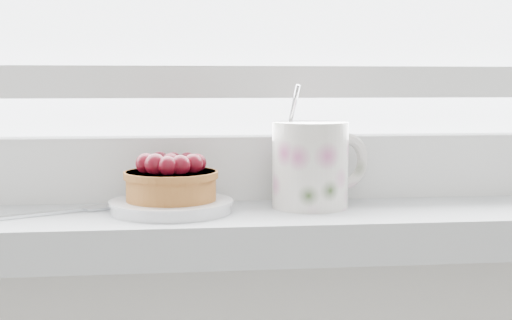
{
  "coord_description": "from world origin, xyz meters",
  "views": [
    {
      "loc": [
        -0.08,
        1.17,
        1.07
      ],
      "look_at": [
        -0.0,
        1.88,
        0.99
      ],
      "focal_mm": 50.0,
      "sensor_mm": 36.0,
      "label": 1
    }
  ],
  "objects": [
    {
      "name": "fork",
      "position": [
        -0.2,
        1.88,
        0.94
      ],
      "size": [
        0.17,
        0.1,
        0.0
      ],
      "color": "silver",
      "rests_on": "windowsill"
    },
    {
      "name": "saucer",
      "position": [
        -0.09,
        1.88,
        0.95
      ],
      "size": [
        0.12,
        0.12,
        0.01
      ],
      "primitive_type": "cylinder",
      "color": "white",
      "rests_on": "windowsill"
    },
    {
      "name": "floral_mug",
      "position": [
        0.06,
        1.9,
        0.99
      ],
      "size": [
        0.12,
        0.1,
        0.13
      ],
      "color": "silver",
      "rests_on": "windowsill"
    },
    {
      "name": "raspberry_tart",
      "position": [
        -0.09,
        1.88,
        0.97
      ],
      "size": [
        0.09,
        0.09,
        0.05
      ],
      "color": "brown",
      "rests_on": "saucer"
    }
  ]
}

